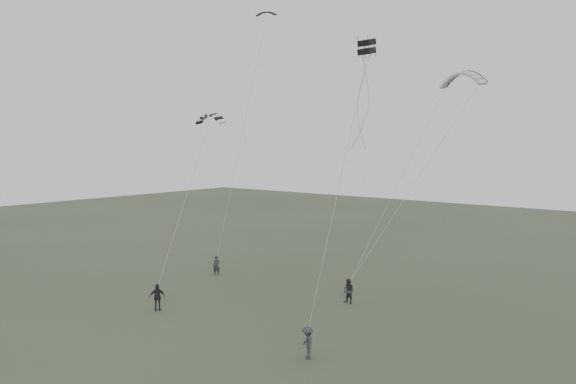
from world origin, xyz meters
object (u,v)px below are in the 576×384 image
Objects in this scene: kite_box at (367,47)px; kite_dark_small at (266,12)px; flyer_left at (216,266)px; flyer_center at (157,297)px; flyer_right at (349,291)px; kite_striped at (210,114)px; flyer_far at (307,343)px; kite_pale_large at (462,73)px.

kite_dark_small is at bearing 151.95° from kite_box.
flyer_center reaches higher than flyer_left.
kite_striped is (-10.74, -1.89, 11.64)m from flyer_right.
flyer_left is 22.13m from kite_box.
kite_striped is (-14.25, 7.30, 11.65)m from flyer_far.
kite_box is at bearing -50.63° from kite_dark_small.
flyer_left is at bearing -173.02° from flyer_far.
kite_pale_large reaches higher than flyer_center.
flyer_far is 2.12× the size of kite_box.
kite_box is at bearing -31.57° from flyer_center.
flyer_far is 15.49m from kite_box.
kite_pale_large is (4.00, 8.05, 14.43)m from flyer_right.
flyer_left is 12.39m from flyer_right.
flyer_center is 19.54m from kite_box.
flyer_right is 15.64m from kite_box.
kite_striped is at bearing 172.41° from kite_box.
flyer_far is at bearing -77.52° from kite_pale_large.
flyer_center is 12.06m from flyer_far.
flyer_far is 1.01× the size of kite_dark_small.
flyer_left is 23.25m from kite_pale_large.
flyer_left is 20.22m from kite_dark_small.
kite_pale_large reaches higher than kite_box.
kite_striped is at bearing -165.21° from flyer_right.
kite_box is at bearing 126.31° from flyer_far.
flyer_far is at bearing -64.96° from flyer_left.
kite_dark_small reaches higher than flyer_right.
kite_striped reaches higher than flyer_center.
kite_pale_large is at bearing 68.36° from flyer_right.
kite_dark_small is (2.29, 3.42, 19.79)m from flyer_left.
kite_box reaches higher than flyer_center.
kite_box reaches higher than flyer_left.
kite_dark_small is at bearing 45.18° from flyer_center.
flyer_right reaches higher than flyer_left.
flyer_center is at bearing -104.00° from kite_dark_small.
flyer_far is at bearing -64.38° from kite_dark_small.
kite_dark_small reaches higher than kite_box.
kite_pale_large is 18.00m from kite_striped.
kite_dark_small is (-10.10, 3.57, 19.75)m from flyer_right.
flyer_left is 2.03× the size of kite_box.
kite_box is (0.10, 5.03, 14.65)m from flyer_far.
flyer_left is at bearing -175.89° from flyer_right.
kite_dark_small is 2.10× the size of kite_box.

